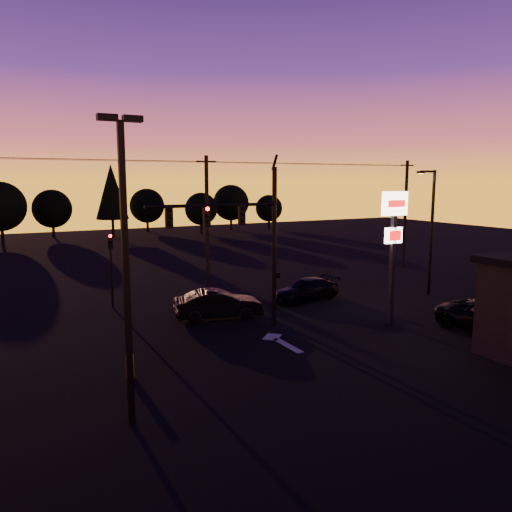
% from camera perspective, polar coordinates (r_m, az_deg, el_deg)
% --- Properties ---
extents(ground, '(120.00, 120.00, 0.00)m').
position_cam_1_polar(ground, '(21.74, 3.89, -11.12)').
color(ground, black).
rests_on(ground, ground).
extents(lane_arrow, '(1.20, 3.10, 0.01)m').
position_cam_1_polar(lane_arrow, '(23.33, 2.77, -9.70)').
color(lane_arrow, beige).
rests_on(lane_arrow, ground).
extents(traffic_signal_mast, '(6.79, 0.52, 8.58)m').
position_cam_1_polar(traffic_signal_mast, '(24.03, -1.20, 2.89)').
color(traffic_signal_mast, black).
rests_on(traffic_signal_mast, ground).
extents(secondary_signal, '(0.30, 0.31, 4.35)m').
position_cam_1_polar(secondary_signal, '(29.78, -16.25, -0.37)').
color(secondary_signal, black).
rests_on(secondary_signal, ground).
extents(parking_lot_light, '(1.25, 0.30, 9.14)m').
position_cam_1_polar(parking_lot_light, '(14.90, -14.72, 0.39)').
color(parking_lot_light, black).
rests_on(parking_lot_light, ground).
extents(pylon_sign, '(1.50, 0.28, 6.80)m').
position_cam_1_polar(pylon_sign, '(26.06, 15.47, 2.98)').
color(pylon_sign, black).
rests_on(pylon_sign, ground).
extents(streetlight, '(1.55, 0.35, 8.00)m').
position_cam_1_polar(streetlight, '(33.81, 19.35, 3.18)').
color(streetlight, black).
rests_on(streetlight, ground).
extents(utility_pole_1, '(1.40, 0.26, 9.00)m').
position_cam_1_polar(utility_pole_1, '(34.00, -5.61, 3.94)').
color(utility_pole_1, black).
rests_on(utility_pole_1, ground).
extents(utility_pole_2, '(1.40, 0.26, 9.00)m').
position_cam_1_polar(utility_pole_2, '(44.06, 16.68, 4.68)').
color(utility_pole_2, black).
rests_on(utility_pole_2, ground).
extents(power_wires, '(36.00, 1.22, 0.07)m').
position_cam_1_polar(power_wires, '(33.92, -5.71, 10.65)').
color(power_wires, black).
rests_on(power_wires, ground).
extents(bollard, '(0.30, 0.30, 0.91)m').
position_cam_1_polar(bollard, '(19.71, -14.21, -12.07)').
color(bollard, '#CDBC00').
rests_on(bollard, ground).
extents(tree_2, '(5.77, 5.78, 7.26)m').
position_cam_1_polar(tree_2, '(65.45, -27.19, 5.06)').
color(tree_2, black).
rests_on(tree_2, ground).
extents(tree_3, '(4.95, 4.95, 6.22)m').
position_cam_1_polar(tree_3, '(69.81, -22.27, 5.02)').
color(tree_3, black).
rests_on(tree_3, ground).
extents(tree_4, '(4.18, 4.18, 9.50)m').
position_cam_1_polar(tree_4, '(67.82, -16.19, 7.07)').
color(tree_4, black).
rests_on(tree_4, ground).
extents(tree_5, '(4.95, 4.95, 6.22)m').
position_cam_1_polar(tree_5, '(74.17, -12.35, 5.63)').
color(tree_5, black).
rests_on(tree_5, ground).
extents(tree_6, '(4.54, 4.54, 5.71)m').
position_cam_1_polar(tree_6, '(70.40, -6.29, 5.37)').
color(tree_6, black).
rests_on(tree_6, ground).
extents(tree_7, '(5.36, 5.36, 6.74)m').
position_cam_1_polar(tree_7, '(75.49, -2.88, 6.10)').
color(tree_7, black).
rests_on(tree_7, ground).
extents(tree_8, '(4.12, 4.12, 5.19)m').
position_cam_1_polar(tree_8, '(77.38, 1.49, 5.47)').
color(tree_8, black).
rests_on(tree_8, ground).
extents(car_mid, '(4.91, 2.61, 1.54)m').
position_cam_1_polar(car_mid, '(26.93, -4.32, -5.52)').
color(car_mid, black).
rests_on(car_mid, ground).
extents(car_right, '(4.77, 2.55, 1.32)m').
position_cam_1_polar(car_right, '(31.05, 5.76, -3.85)').
color(car_right, black).
rests_on(car_right, ground).
extents(suv_parked, '(3.75, 5.69, 1.45)m').
position_cam_1_polar(suv_parked, '(27.06, 25.47, -6.37)').
color(suv_parked, black).
rests_on(suv_parked, ground).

